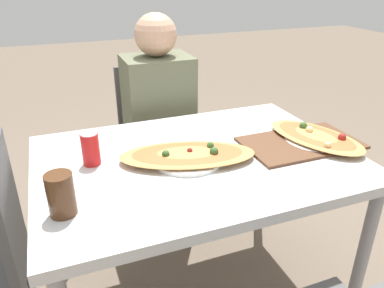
% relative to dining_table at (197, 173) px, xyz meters
% --- Properties ---
extents(dining_table, '(1.23, 0.87, 0.75)m').
position_rel_dining_table_xyz_m(dining_table, '(0.00, 0.00, 0.00)').
color(dining_table, silver).
rests_on(dining_table, ground_plane).
extents(chair_far_seated, '(0.40, 0.40, 0.91)m').
position_rel_dining_table_xyz_m(chair_far_seated, '(0.04, 0.77, -0.16)').
color(chair_far_seated, '#4C4C4C').
rests_on(chair_far_seated, ground_plane).
extents(person_seated, '(0.35, 0.30, 1.22)m').
position_rel_dining_table_xyz_m(person_seated, '(0.04, 0.65, 0.05)').
color(person_seated, '#2D2D38').
rests_on(person_seated, ground_plane).
extents(pizza_main, '(0.56, 0.37, 0.06)m').
position_rel_dining_table_xyz_m(pizza_main, '(-0.04, -0.01, 0.09)').
color(pizza_main, white).
rests_on(pizza_main, dining_table).
extents(soda_can, '(0.07, 0.07, 0.12)m').
position_rel_dining_table_xyz_m(soda_can, '(-0.39, 0.09, 0.14)').
color(soda_can, red).
rests_on(soda_can, dining_table).
extents(drink_glass, '(0.08, 0.08, 0.13)m').
position_rel_dining_table_xyz_m(drink_glass, '(-0.51, -0.20, 0.14)').
color(drink_glass, '#4C2D19').
rests_on(drink_glass, dining_table).
extents(serving_tray, '(0.48, 0.28, 0.01)m').
position_rel_dining_table_xyz_m(serving_tray, '(0.45, -0.05, 0.08)').
color(serving_tray, brown).
rests_on(serving_tray, dining_table).
extents(pizza_second, '(0.35, 0.48, 0.06)m').
position_rel_dining_table_xyz_m(pizza_second, '(0.52, -0.05, 0.09)').
color(pizza_second, white).
rests_on(pizza_second, dining_table).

